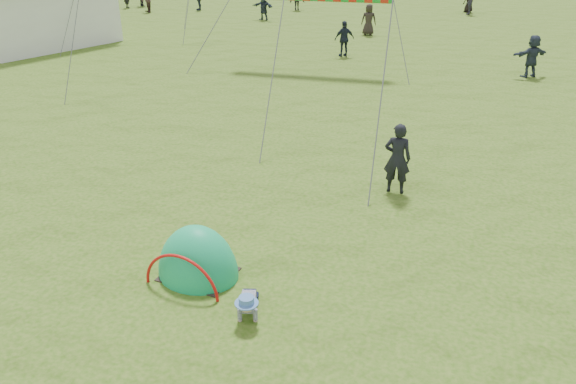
# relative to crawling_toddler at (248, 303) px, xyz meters

# --- Properties ---
(ground) EXTENTS (140.00, 140.00, 0.00)m
(ground) POSITION_rel_crawling_toddler_xyz_m (-0.75, -0.37, -0.26)
(ground) COLOR #29540C
(crawling_toddler) EXTENTS (0.60, 0.75, 0.51)m
(crawling_toddler) POSITION_rel_crawling_toddler_xyz_m (0.00, 0.00, 0.00)
(crawling_toddler) COLOR black
(crawling_toddler) RESTS_ON ground
(popup_tent) EXTENTS (1.63, 1.42, 1.89)m
(popup_tent) POSITION_rel_crawling_toddler_xyz_m (-1.20, 0.87, -0.26)
(popup_tent) COLOR #11A36C
(popup_tent) RESTS_ON ground
(standing_adult) EXTENTS (0.61, 0.41, 1.64)m
(standing_adult) POSITION_rel_crawling_toddler_xyz_m (1.85, 5.15, 0.56)
(standing_adult) COLOR black
(standing_adult) RESTS_ON ground
(crowd_person_0) EXTENTS (0.60, 0.72, 1.69)m
(crowd_person_0) POSITION_rel_crawling_toddler_xyz_m (-16.87, 24.94, 0.59)
(crowd_person_0) COLOR black
(crowd_person_0) RESTS_ON ground
(crowd_person_1) EXTENTS (1.00, 1.00, 1.63)m
(crowd_person_1) POSITION_rel_crawling_toddler_xyz_m (-16.85, 29.44, 0.56)
(crowd_person_1) COLOR #3A2725
(crowd_person_1) RESTS_ON ground
(crowd_person_4) EXTENTS (0.83, 0.57, 1.63)m
(crowd_person_4) POSITION_rel_crawling_toddler_xyz_m (-1.22, 24.75, 0.56)
(crowd_person_4) COLOR black
(crowd_person_4) RESTS_ON ground
(crowd_person_5) EXTENTS (1.55, 1.22, 1.64)m
(crowd_person_5) POSITION_rel_crawling_toddler_xyz_m (6.15, 17.20, 0.57)
(crowd_person_5) COLOR #2C3546
(crowd_person_5) RESTS_ON ground
(crowd_person_10) EXTENTS (0.91, 0.92, 1.61)m
(crowd_person_10) POSITION_rel_crawling_toddler_xyz_m (4.32, 34.97, 0.55)
(crowd_person_10) COLOR black
(crowd_person_10) RESTS_ON ground
(crowd_person_11) EXTENTS (1.55, 0.89, 1.59)m
(crowd_person_11) POSITION_rel_crawling_toddler_xyz_m (-8.22, 28.29, 0.54)
(crowd_person_11) COLOR #232D38
(crowd_person_11) RESTS_ON ground
(crowd_person_14) EXTENTS (1.00, 0.80, 1.58)m
(crowd_person_14) POSITION_rel_crawling_toddler_xyz_m (-1.63, 19.08, 0.54)
(crowd_person_14) COLOR #1D2433
(crowd_person_14) RESTS_ON ground
(crowd_person_15) EXTENTS (0.71, 1.13, 1.68)m
(crowd_person_15) POSITION_rel_crawling_toddler_xyz_m (4.30, 33.92, 0.58)
(crowd_person_15) COLOR black
(crowd_person_15) RESTS_ON ground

